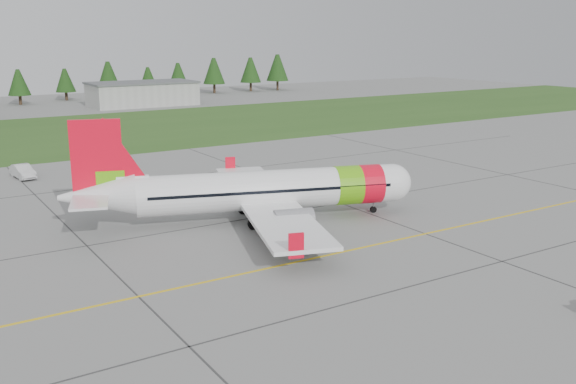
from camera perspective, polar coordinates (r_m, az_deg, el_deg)
ground at (r=43.29m, az=9.93°, el=-8.52°), size 320.00×320.00×0.00m
aircraft at (r=57.30m, az=-2.34°, el=0.14°), size 30.62×29.00×9.57m
service_van at (r=80.61m, az=-22.62°, el=2.84°), size 1.90×1.81×4.88m
grass_strip at (r=115.85m, az=-18.36°, el=5.02°), size 320.00×50.00×0.03m
taxi_guideline at (r=49.07m, az=3.65°, el=-5.60°), size 120.00×0.25×0.02m
hangar_east at (r=157.00m, az=-12.80°, el=8.46°), size 24.00×12.00×5.20m
treeline at (r=169.99m, az=-23.22°, el=8.89°), size 160.00×8.00×10.00m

